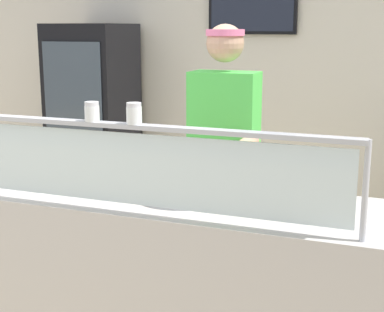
{
  "coord_description": "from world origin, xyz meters",
  "views": [
    {
      "loc": [
        1.99,
        -2.08,
        1.74
      ],
      "look_at": [
        1.06,
        0.37,
        1.15
      ],
      "focal_mm": 53.74,
      "sensor_mm": 36.0,
      "label": 1
    }
  ],
  "objects_px": {
    "pizza_tray": "(183,191)",
    "pepper_flake_shaker": "(134,115)",
    "parmesan_shaker": "(92,113)",
    "drink_fridge": "(94,127)",
    "worker_figure": "(224,158)",
    "pizza_server": "(183,188)"
  },
  "relations": [
    {
      "from": "pizza_tray",
      "to": "pepper_flake_shaker",
      "type": "relative_size",
      "value": 5.54
    },
    {
      "from": "pizza_tray",
      "to": "parmesan_shaker",
      "type": "bearing_deg",
      "value": -131.38
    },
    {
      "from": "pepper_flake_shaker",
      "to": "drink_fridge",
      "type": "xyz_separation_m",
      "value": [
        -1.48,
        2.17,
        -0.5
      ]
    },
    {
      "from": "worker_figure",
      "to": "parmesan_shaker",
      "type": "bearing_deg",
      "value": -108.47
    },
    {
      "from": "pizza_server",
      "to": "pizza_tray",
      "type": "bearing_deg",
      "value": 108.59
    },
    {
      "from": "pepper_flake_shaker",
      "to": "drink_fridge",
      "type": "bearing_deg",
      "value": 124.31
    },
    {
      "from": "worker_figure",
      "to": "pepper_flake_shaker",
      "type": "bearing_deg",
      "value": -96.56
    },
    {
      "from": "worker_figure",
      "to": "drink_fridge",
      "type": "bearing_deg",
      "value": 141.82
    },
    {
      "from": "parmesan_shaker",
      "to": "pepper_flake_shaker",
      "type": "distance_m",
      "value": 0.2
    },
    {
      "from": "worker_figure",
      "to": "drink_fridge",
      "type": "xyz_separation_m",
      "value": [
        -1.59,
        1.25,
        -0.12
      ]
    },
    {
      "from": "pizza_server",
      "to": "worker_figure",
      "type": "bearing_deg",
      "value": 98.24
    },
    {
      "from": "pepper_flake_shaker",
      "to": "drink_fridge",
      "type": "relative_size",
      "value": 0.05
    },
    {
      "from": "pizza_server",
      "to": "drink_fridge",
      "type": "relative_size",
      "value": 0.16
    },
    {
      "from": "pepper_flake_shaker",
      "to": "drink_fridge",
      "type": "distance_m",
      "value": 2.68
    },
    {
      "from": "parmesan_shaker",
      "to": "pepper_flake_shaker",
      "type": "xyz_separation_m",
      "value": [
        0.2,
        -0.0,
        0.0
      ]
    },
    {
      "from": "pizza_tray",
      "to": "drink_fridge",
      "type": "distance_m",
      "value": 2.42
    },
    {
      "from": "pizza_tray",
      "to": "worker_figure",
      "type": "xyz_separation_m",
      "value": [
        0.02,
        0.59,
        0.04
      ]
    },
    {
      "from": "parmesan_shaker",
      "to": "drink_fridge",
      "type": "height_order",
      "value": "drink_fridge"
    },
    {
      "from": "pizza_tray",
      "to": "drink_fridge",
      "type": "bearing_deg",
      "value": 130.49
    },
    {
      "from": "pizza_tray",
      "to": "pizza_server",
      "type": "bearing_deg",
      "value": -80.89
    },
    {
      "from": "pizza_tray",
      "to": "pizza_server",
      "type": "xyz_separation_m",
      "value": [
        0.0,
        -0.02,
        0.02
      ]
    },
    {
      "from": "parmesan_shaker",
      "to": "worker_figure",
      "type": "distance_m",
      "value": 1.04
    }
  ]
}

